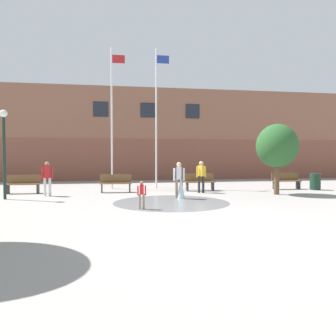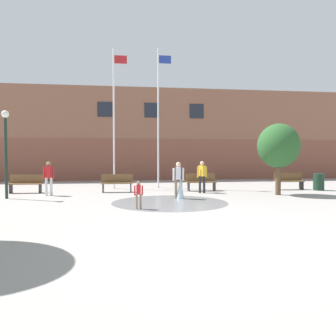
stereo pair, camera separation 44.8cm
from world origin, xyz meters
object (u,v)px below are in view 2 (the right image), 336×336
at_px(park_bench_center, 289,181).
at_px(park_bench_left_of_flagpoles, 117,183).
at_px(adult_near_bench, 49,176).
at_px(flagpole_right, 159,114).
at_px(trash_can, 319,182).
at_px(lamp_post_left_lane, 6,141).
at_px(flagpole_left, 114,114).
at_px(park_bench_under_left_flagpole, 201,182).
at_px(child_in_fountain, 139,193).
at_px(adult_in_red, 202,174).
at_px(park_bench_far_left, 26,183).
at_px(teen_by_trashcan, 178,177).
at_px(street_tree_near_building, 279,146).

bearing_deg(park_bench_center, park_bench_left_of_flagpoles, -179.65).
distance_m(park_bench_center, adult_near_bench, 12.59).
relative_size(flagpole_right, trash_can, 8.91).
distance_m(park_bench_center, lamp_post_left_lane, 14.38).
distance_m(adult_near_bench, flagpole_left, 5.31).
height_order(park_bench_under_left_flagpole, child_in_fountain, child_in_fountain).
relative_size(adult_in_red, adult_near_bench, 1.00).
bearing_deg(park_bench_far_left, park_bench_left_of_flagpoles, -2.67).
height_order(park_bench_left_of_flagpoles, adult_in_red, adult_in_red).
relative_size(park_bench_under_left_flagpole, adult_near_bench, 1.01).
height_order(park_bench_under_left_flagpole, adult_in_red, adult_in_red).
distance_m(park_bench_far_left, teen_by_trashcan, 7.89).
height_order(adult_in_red, adult_near_bench, same).
xyz_separation_m(teen_by_trashcan, adult_near_bench, (-5.83, 1.90, 0.00)).
relative_size(park_bench_left_of_flagpoles, teen_by_trashcan, 1.01).
xyz_separation_m(flagpole_left, trash_can, (10.96, -2.44, -3.75)).
distance_m(park_bench_center, adult_in_red, 5.27).
distance_m(teen_by_trashcan, flagpole_left, 6.52).
bearing_deg(park_bench_left_of_flagpoles, street_tree_near_building, -16.18).
xyz_separation_m(park_bench_under_left_flagpole, child_in_fountain, (-3.58, -5.67, 0.10)).
relative_size(park_bench_center, lamp_post_left_lane, 0.42).
distance_m(park_bench_far_left, lamp_post_left_lane, 2.99).
distance_m(park_bench_center, flagpole_left, 10.43).
bearing_deg(park_bench_center, lamp_post_left_lane, -171.77).
height_order(park_bench_left_of_flagpoles, flagpole_right, flagpole_right).
bearing_deg(child_in_fountain, park_bench_left_of_flagpoles, -161.06).
distance_m(park_bench_under_left_flagpole, adult_in_red, 1.17).
distance_m(park_bench_far_left, park_bench_center, 13.91).
bearing_deg(street_tree_near_building, park_bench_left_of_flagpoles, 163.82).
bearing_deg(adult_in_red, flagpole_right, 8.94).
bearing_deg(trash_can, park_bench_center, 156.52).
bearing_deg(adult_in_red, trash_can, -111.24).
height_order(adult_in_red, lamp_post_left_lane, lamp_post_left_lane).
relative_size(park_bench_far_left, street_tree_near_building, 0.47).
xyz_separation_m(park_bench_under_left_flagpole, adult_near_bench, (-7.58, -1.18, 0.45)).
height_order(child_in_fountain, flagpole_right, flagpole_right).
height_order(park_bench_left_of_flagpoles, trash_can, park_bench_left_of_flagpoles).
distance_m(park_bench_center, child_in_fountain, 10.21).
bearing_deg(street_tree_near_building, child_in_fountain, -153.83).
distance_m(flagpole_right, trash_can, 9.57).
relative_size(adult_in_red, trash_can, 1.77).
xyz_separation_m(park_bench_far_left, flagpole_left, (4.35, 1.69, 3.72)).
bearing_deg(park_bench_left_of_flagpoles, flagpole_left, 95.18).
relative_size(teen_by_trashcan, flagpole_left, 0.20).
height_order(park_bench_under_left_flagpole, flagpole_right, flagpole_right).
relative_size(park_bench_far_left, park_bench_left_of_flagpoles, 1.00).
xyz_separation_m(park_bench_far_left, lamp_post_left_lane, (-0.18, -2.19, 2.02)).
bearing_deg(lamp_post_left_lane, adult_near_bench, 30.37).
relative_size(park_bench_far_left, adult_near_bench, 1.01).
xyz_separation_m(park_bench_left_of_flagpoles, teen_by_trashcan, (2.70, -2.96, 0.45)).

